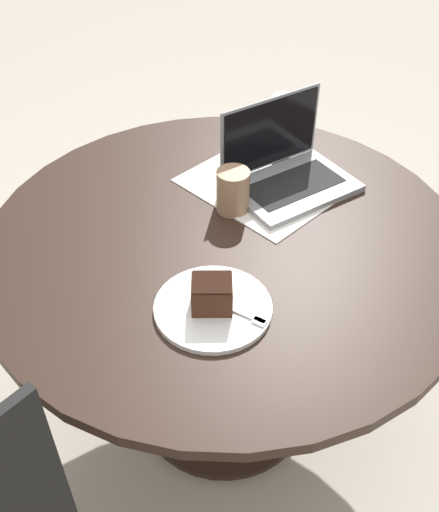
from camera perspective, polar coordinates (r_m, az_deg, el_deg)
name	(u,v)px	position (r m, az deg, el deg)	size (l,w,h in m)	color
ground_plane	(224,404)	(1.98, 0.42, -13.90)	(12.00, 12.00, 0.00)	#B7AD9E
dining_table	(225,278)	(1.55, 0.52, -2.10)	(1.18, 1.18, 0.71)	black
paper_document	(253,190)	(1.61, 3.25, 6.31)	(0.43, 0.34, 0.00)	white
plate	(213,308)	(1.27, -0.64, -4.94)	(0.25, 0.25, 0.01)	white
cake_slice	(212,294)	(1.24, -0.72, -3.62)	(0.11, 0.10, 0.07)	#472619
fork	(237,311)	(1.25, 1.71, -5.25)	(0.17, 0.03, 0.00)	silver
coffee_glass	(233,191)	(1.50, 1.29, 6.22)	(0.08, 0.08, 0.11)	#997556
water_glass	(283,117)	(1.82, 6.06, 13.06)	(0.07, 0.07, 0.13)	silver
laptop	(287,173)	(1.61, 6.47, 7.90)	(0.34, 0.38, 0.22)	gray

